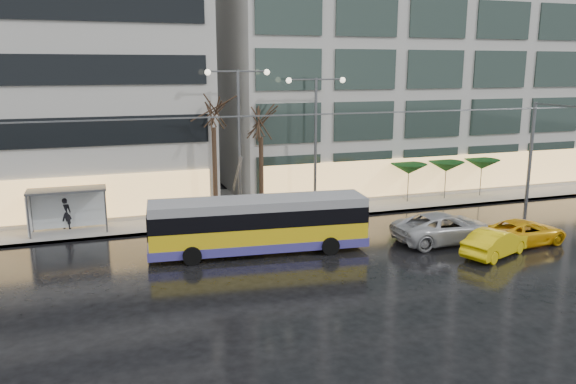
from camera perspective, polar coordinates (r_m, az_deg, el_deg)
name	(u,v)px	position (r m, az deg, el deg)	size (l,w,h in m)	color
ground	(255,284)	(24.98, -3.34, -9.28)	(140.00, 140.00, 0.00)	black
sidewalk	(229,206)	(38.39, -5.99, -1.40)	(80.00, 10.00, 0.15)	gray
kerb	(248,225)	(33.73, -4.13, -3.32)	(80.00, 0.10, 0.15)	slate
building_right	(418,25)	(48.49, 13.05, 16.22)	(32.00, 14.00, 25.00)	#B5B3AD
trolleybus	(259,226)	(28.58, -2.97, -3.51)	(11.18, 4.79, 5.11)	yellow
catenary	(234,159)	(31.54, -5.50, 3.32)	(42.24, 5.12, 7.00)	#595B60
bus_shelter	(60,201)	(33.96, -22.12, -0.84)	(4.20, 1.60, 2.51)	#595B60
street_lamp_near	(239,123)	(34.31, -5.03, 7.00)	(3.96, 0.36, 9.03)	#595B60
street_lamp_far	(316,125)	(35.84, 2.83, 6.82)	(3.96, 0.36, 8.53)	#595B60
tree_a	(213,105)	(34.10, -7.62, 8.75)	(3.20, 3.20, 8.40)	black
tree_b	(261,115)	(35.04, -2.79, 7.81)	(3.20, 3.20, 7.70)	black
parasol_a	(409,169)	(39.53, 12.17, 2.31)	(2.50, 2.50, 2.65)	#595B60
parasol_b	(446,167)	(41.13, 15.77, 2.51)	(2.50, 2.50, 2.65)	#595B60
parasol_c	(482,164)	(42.88, 19.10, 2.68)	(2.50, 2.50, 2.65)	#595B60
taxi_b	(496,242)	(30.10, 20.34, -4.83)	(1.47, 4.21, 1.39)	yellow
taxi_c	(524,232)	(32.62, 22.83, -3.76)	(2.23, 4.83, 1.34)	#F4B20C
sedan_silver	(445,228)	(31.58, 15.66, -3.50)	(2.66, 5.77, 1.60)	#AAAAAF
pedestrian_a	(65,205)	(34.61, -21.71, -1.23)	(1.28, 1.29, 2.19)	black
pedestrian_b	(88,210)	(35.27, -19.61, -1.77)	(1.01, 0.90, 1.70)	black
pedestrian_c	(51,209)	(35.34, -22.97, -1.58)	(1.22, 1.13, 2.11)	black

